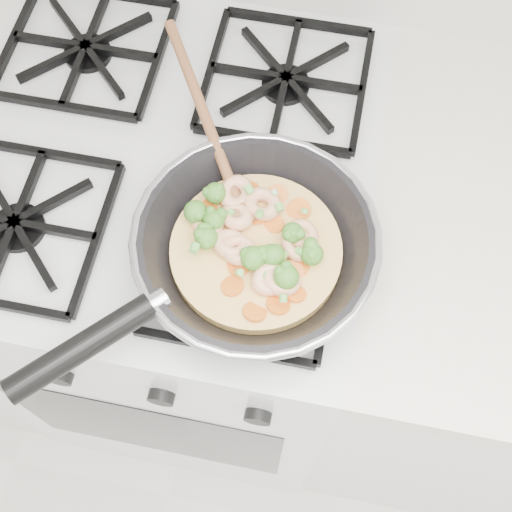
# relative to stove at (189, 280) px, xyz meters

# --- Properties ---
(stove) EXTENTS (0.60, 0.60, 0.92)m
(stove) POSITION_rel_stove_xyz_m (0.00, 0.00, 0.00)
(stove) COLOR silver
(stove) RESTS_ON ground
(skillet) EXTENTS (0.38, 0.52, 0.10)m
(skillet) POSITION_rel_stove_xyz_m (0.16, -0.14, 0.50)
(skillet) COLOR black
(skillet) RESTS_ON stove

